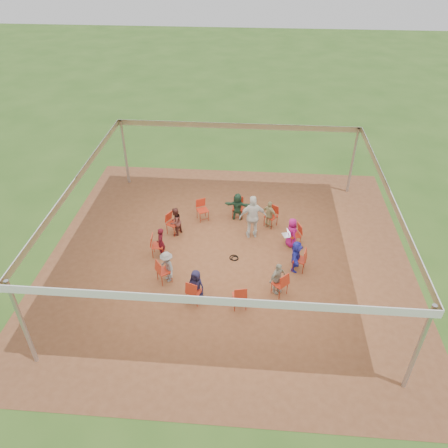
# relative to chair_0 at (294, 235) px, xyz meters

# --- Properties ---
(ground) EXTENTS (80.00, 80.00, 0.00)m
(ground) POSITION_rel_chair_0_xyz_m (-2.39, -0.88, -0.45)
(ground) COLOR #32581B
(ground) RESTS_ON ground
(dirt_patch) EXTENTS (13.00, 13.00, 0.00)m
(dirt_patch) POSITION_rel_chair_0_xyz_m (-2.39, -0.88, -0.44)
(dirt_patch) COLOR brown
(dirt_patch) RESTS_ON ground
(tent) EXTENTS (10.33, 10.33, 3.00)m
(tent) POSITION_rel_chair_0_xyz_m (-2.39, -0.88, 1.92)
(tent) COLOR #B2B2B7
(tent) RESTS_ON ground
(chair_0) EXTENTS (0.56, 0.55, 0.90)m
(chair_0) POSITION_rel_chair_0_xyz_m (0.00, 0.00, 0.00)
(chair_0) COLOR #B52C17
(chair_0) RESTS_ON ground
(chair_1) EXTENTS (0.60, 0.60, 0.90)m
(chair_1) POSITION_rel_chair_0_xyz_m (-0.85, 1.15, 0.00)
(chair_1) COLOR #B52C17
(chair_1) RESTS_ON ground
(chair_2) EXTENTS (0.45, 0.47, 0.90)m
(chair_2) POSITION_rel_chair_0_xyz_m (-2.20, 1.66, 0.00)
(chair_2) COLOR #B52C17
(chair_2) RESTS_ON ground
(chair_3) EXTENTS (0.58, 0.59, 0.90)m
(chair_3) POSITION_rel_chair_0_xyz_m (-3.60, 1.36, 0.00)
(chair_3) COLOR #B52C17
(chair_3) RESTS_ON ground
(chair_4) EXTENTS (0.59, 0.58, 0.90)m
(chair_4) POSITION_rel_chair_0_xyz_m (-4.62, 0.36, 0.00)
(chair_4) COLOR #B52C17
(chair_4) RESTS_ON ground
(chair_5) EXTENTS (0.47, 0.45, 0.90)m
(chair_5) POSITION_rel_chair_0_xyz_m (-4.93, -1.04, 0.00)
(chair_5) COLOR #B52C17
(chair_5) RESTS_ON ground
(chair_6) EXTENTS (0.60, 0.60, 0.90)m
(chair_6) POSITION_rel_chair_0_xyz_m (-4.44, -2.39, 0.00)
(chair_6) COLOR #B52C17
(chair_6) RESTS_ON ground
(chair_7) EXTENTS (0.55, 0.56, 0.90)m
(chair_7) POSITION_rel_chair_0_xyz_m (-3.29, -3.26, 0.00)
(chair_7) COLOR #B52C17
(chair_7) RESTS_ON ground
(chair_8) EXTENTS (0.50, 0.52, 0.90)m
(chair_8) POSITION_rel_chair_0_xyz_m (-1.86, -3.37, 0.00)
(chair_8) COLOR #B52C17
(chair_8) RESTS_ON ground
(chair_9) EXTENTS (0.61, 0.61, 0.90)m
(chair_9) POSITION_rel_chair_0_xyz_m (-0.60, -2.69, 0.00)
(chair_9) COLOR #B52C17
(chair_9) RESTS_ON ground
(chair_10) EXTENTS (0.52, 0.51, 0.90)m
(chair_10) POSITION_rel_chair_0_xyz_m (0.09, -1.43, 0.00)
(chair_10) COLOR #B52C17
(chair_10) RESTS_ON ground
(person_seated_0) EXTENTS (0.50, 0.65, 1.17)m
(person_seated_0) POSITION_rel_chair_0_xyz_m (-0.11, -0.04, 0.14)
(person_seated_0) COLOR #971164
(person_seated_0) RESTS_ON ground
(person_seated_1) EXTENTS (0.76, 0.69, 1.17)m
(person_seated_1) POSITION_rel_chair_0_xyz_m (-0.93, 1.06, 0.14)
(person_seated_1) COLOR tan
(person_seated_1) RESTS_ON ground
(person_seated_2) EXTENTS (1.11, 0.49, 1.17)m
(person_seated_2) POSITION_rel_chair_0_xyz_m (-2.20, 1.54, 0.14)
(person_seated_2) COLOR #264C35
(person_seated_2) RESTS_ON ground
(person_seated_3) EXTENTS (0.56, 0.66, 1.17)m
(person_seated_3) POSITION_rel_chair_0_xyz_m (-4.51, 0.30, 0.14)
(person_seated_3) COLOR brown
(person_seated_3) RESTS_ON ground
(person_seated_4) EXTENTS (0.31, 0.44, 1.17)m
(person_seated_4) POSITION_rel_chair_0_xyz_m (-4.81, -1.04, 0.14)
(person_seated_4) COLOR #440A12
(person_seated_4) RESTS_ON ground
(person_seated_5) EXTENTS (0.75, 0.83, 1.17)m
(person_seated_5) POSITION_rel_chair_0_xyz_m (-4.34, -2.32, 0.14)
(person_seated_5) COLOR gray
(person_seated_5) RESTS_ON ground
(person_seated_6) EXTENTS (0.65, 0.50, 1.17)m
(person_seated_6) POSITION_rel_chair_0_xyz_m (-3.25, -3.15, 0.14)
(person_seated_6) COLOR #1B1938
(person_seated_6) RESTS_ON ground
(person_seated_7) EXTENTS (0.73, 0.73, 1.17)m
(person_seated_7) POSITION_rel_chair_0_xyz_m (-0.68, -2.60, 0.14)
(person_seated_7) COLOR #A7A594
(person_seated_7) RESTS_ON ground
(person_seated_8) EXTENTS (0.63, 1.15, 1.17)m
(person_seated_8) POSITION_rel_chair_0_xyz_m (-0.02, -1.41, 0.14)
(person_seated_8) COLOR #292DB0
(person_seated_8) RESTS_ON ground
(standing_person) EXTENTS (1.13, 0.71, 1.79)m
(standing_person) POSITION_rel_chair_0_xyz_m (-1.56, 0.40, 0.45)
(standing_person) COLOR silver
(standing_person) RESTS_ON ground
(cable_coil) EXTENTS (0.38, 0.38, 0.03)m
(cable_coil) POSITION_rel_chair_0_xyz_m (-2.17, -1.00, -0.43)
(cable_coil) COLOR black
(cable_coil) RESTS_ON ground
(laptop) EXTENTS (0.36, 0.40, 0.23)m
(laptop) POSITION_rel_chair_0_xyz_m (-0.26, -0.10, 0.11)
(laptop) COLOR #B7B7BC
(laptop) RESTS_ON ground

